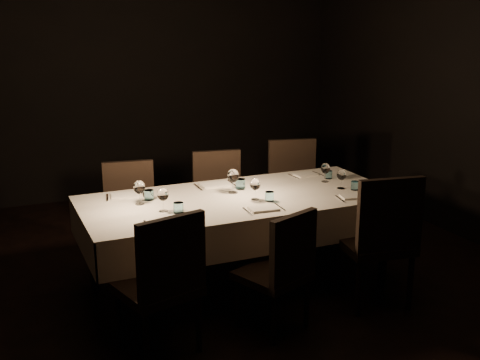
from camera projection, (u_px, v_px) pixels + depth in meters
name	position (u px, v px, depth m)	size (l,w,h in m)	color
room	(240.00, 105.00, 4.62)	(5.01, 6.01, 3.01)	black
dining_table	(240.00, 206.00, 4.83)	(2.52, 1.12, 0.76)	black
chair_near_left	(163.00, 279.00, 3.83)	(0.58, 0.58, 0.99)	black
place_setting_near_left	(168.00, 206.00, 4.34)	(0.33, 0.41, 0.18)	silver
chair_near_center	(281.00, 266.00, 4.13)	(0.56, 0.56, 0.89)	black
place_setting_near_center	(261.00, 194.00, 4.63)	(0.32, 0.40, 0.17)	silver
chair_near_right	(380.00, 236.00, 4.50)	(0.58, 0.58, 1.05)	black
place_setting_near_right	(348.00, 184.00, 4.94)	(0.32, 0.39, 0.17)	silver
chair_far_left	(131.00, 210.00, 5.28)	(0.50, 0.50, 0.93)	black
place_setting_far_left	(137.00, 192.00, 4.68)	(0.36, 0.41, 0.19)	silver
chair_far_center	(219.00, 198.00, 5.61)	(0.52, 0.52, 0.95)	black
place_setting_far_center	(229.00, 181.00, 4.98)	(0.36, 0.42, 0.20)	silver
chair_far_right	(295.00, 186.00, 5.90)	(0.57, 0.57, 0.99)	black
place_setting_far_right	(320.00, 172.00, 5.32)	(0.30, 0.39, 0.17)	silver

